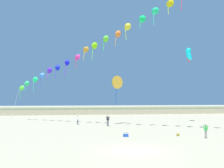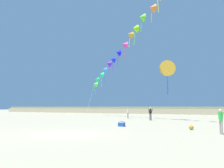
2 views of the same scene
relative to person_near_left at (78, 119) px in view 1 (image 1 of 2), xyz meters
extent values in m
plane|color=#C1B28E|center=(4.91, -20.52, -0.93)|extent=(240.00, 240.00, 0.00)
cube|color=tan|center=(4.91, 26.99, -0.31)|extent=(120.00, 10.10, 1.26)
cube|color=gray|center=(4.91, 26.99, 0.50)|extent=(120.00, 8.58, 0.72)
cylinder|color=#474C56|center=(0.03, -0.07, -0.53)|extent=(0.12, 0.12, 0.81)
cylinder|color=#474C56|center=(-0.03, 0.07, -0.53)|extent=(0.12, 0.12, 0.81)
cylinder|color=white|center=(0.00, 0.00, 0.17)|extent=(0.21, 0.21, 0.58)
cylinder|color=white|center=(0.07, -0.17, 0.21)|extent=(0.15, 0.21, 0.55)
cylinder|color=white|center=(-0.07, 0.17, 0.21)|extent=(0.15, 0.21, 0.55)
sphere|color=tan|center=(0.00, 0.00, 0.57)|extent=(0.22, 0.22, 0.22)
cylinder|color=#474C56|center=(4.79, -3.21, -0.50)|extent=(0.13, 0.13, 0.87)
cylinder|color=#474C56|center=(4.64, -3.20, -0.50)|extent=(0.13, 0.13, 0.87)
cylinder|color=black|center=(4.71, -3.21, 0.25)|extent=(0.23, 0.23, 0.62)
cylinder|color=black|center=(4.91, -3.22, 0.30)|extent=(0.21, 0.10, 0.59)
cylinder|color=black|center=(4.51, -3.20, 0.30)|extent=(0.21, 0.10, 0.59)
sphere|color=beige|center=(4.71, -3.21, 0.68)|extent=(0.24, 0.24, 0.24)
cylinder|color=gray|center=(14.01, -16.01, -0.52)|extent=(0.12, 0.12, 0.83)
cylinder|color=gray|center=(13.93, -15.89, -0.52)|extent=(0.12, 0.12, 0.83)
cylinder|color=green|center=(13.97, -15.95, 0.19)|extent=(0.22, 0.22, 0.59)
cylinder|color=green|center=(14.08, -16.10, 0.23)|extent=(0.18, 0.21, 0.56)
cylinder|color=green|center=(13.86, -15.80, 0.23)|extent=(0.18, 0.21, 0.56)
sphere|color=beige|center=(13.97, -15.95, 0.60)|extent=(0.22, 0.22, 0.22)
cone|color=#56EC33|center=(-11.29, 8.40, 5.54)|extent=(1.43, 1.38, 1.22)
cylinder|color=#39E542|center=(-11.41, 8.49, 4.39)|extent=(0.28, 0.21, 1.86)
cone|color=#1EC361|center=(-10.11, 7.18, 6.29)|extent=(1.31, 1.28, 1.12)
cylinder|color=#39E5A9|center=(-10.22, 7.27, 5.46)|extent=(0.12, 0.22, 1.22)
cone|color=#19F176|center=(-8.31, 5.99, 7.09)|extent=(1.42, 1.37, 1.22)
cylinder|color=#39E5AC|center=(-8.42, 6.08, 5.79)|extent=(0.15, 0.19, 2.16)
cone|color=#3583F0|center=(-6.90, 4.73, 7.74)|extent=(1.38, 1.38, 1.19)
cylinder|color=blue|center=(-7.01, 4.82, 6.55)|extent=(0.17, 0.16, 1.96)
cone|color=#4D20D8|center=(-5.39, 3.52, 8.55)|extent=(1.34, 1.22, 1.14)
cylinder|color=#8C39E5|center=(-5.51, 3.62, 7.64)|extent=(0.19, 0.24, 1.39)
cone|color=#0D1DE3|center=(-3.85, 2.32, 8.94)|extent=(1.36, 1.35, 1.17)
cylinder|color=#5639E5|center=(-3.97, 2.41, 7.85)|extent=(0.11, 0.20, 1.73)
cone|color=#0E10E1|center=(-2.13, 0.98, 9.68)|extent=(1.34, 1.36, 1.17)
cylinder|color=#6039E5|center=(-2.25, 1.08, 8.38)|extent=(0.33, 0.33, 2.15)
cone|color=#D83194|center=(-0.30, -0.49, 10.47)|extent=(1.44, 1.43, 1.23)
cylinder|color=#E53976|center=(-0.42, -0.40, 9.37)|extent=(0.24, 0.13, 1.76)
cone|color=#C28524|center=(1.06, -1.43, 11.62)|extent=(1.42, 1.38, 1.22)
cylinder|color=yellow|center=(0.94, -1.34, 10.56)|extent=(0.22, 0.10, 1.69)
cone|color=#74D40B|center=(2.40, -2.63, 11.98)|extent=(1.32, 1.25, 1.12)
cylinder|color=#6AE539|center=(2.29, -2.54, 10.66)|extent=(0.22, 0.28, 2.19)
cone|color=#4FC32C|center=(4.07, -4.24, 12.75)|extent=(1.29, 1.26, 1.10)
cylinder|color=#39E53B|center=(3.95, -4.15, 11.66)|extent=(0.18, 0.27, 1.74)
cone|color=orange|center=(5.83, -5.15, 13.35)|extent=(1.29, 1.28, 1.11)
cylinder|color=gold|center=(5.72, -5.06, 12.31)|extent=(0.22, 0.23, 1.65)
cone|color=gold|center=(7.11, -6.51, 14.12)|extent=(1.32, 1.26, 1.12)
cylinder|color=#C2E539|center=(6.99, -6.42, 12.97)|extent=(0.21, 0.21, 1.86)
cone|color=#10CF5B|center=(9.01, -7.75, 14.96)|extent=(1.31, 1.27, 1.12)
cylinder|color=#39E5A6|center=(8.89, -7.66, 14.12)|extent=(0.16, 0.14, 1.25)
cone|color=#1BC97B|center=(10.58, -9.09, 15.75)|extent=(1.33, 1.24, 1.13)
cylinder|color=#39E5C1|center=(10.46, -9.00, 14.59)|extent=(0.25, 0.21, 1.89)
cone|color=#C2BA0B|center=(12.23, -10.38, 16.42)|extent=(1.37, 1.35, 1.18)
cylinder|color=#C3E539|center=(12.11, -10.28, 15.52)|extent=(0.11, 0.12, 1.37)
cylinder|color=#E5395F|center=(13.42, -11.56, 15.86)|extent=(0.24, 0.11, 2.02)
cylinder|color=silver|center=(-12.15, 7.86, 2.29)|extent=(1.34, 1.07, 6.46)
cylinder|color=#10D6E1|center=(19.76, -0.29, 11.27)|extent=(1.32, 1.08, 1.97)
sphere|color=#10D6E1|center=(19.76, -0.29, 12.10)|extent=(0.87, 0.87, 0.87)
cone|color=red|center=(19.76, -0.29, 10.26)|extent=(0.90, 0.90, 0.66)
sphere|color=black|center=(19.76, -0.29, 12.35)|extent=(0.18, 0.18, 0.18)
cone|color=gold|center=(6.39, -0.86, 6.13)|extent=(2.31, 1.63, 2.22)
cone|color=blue|center=(6.39, -0.86, 6.15)|extent=(1.29, 0.94, 1.22)
cylinder|color=blue|center=(6.39, -0.86, 4.17)|extent=(0.15, 0.54, 3.25)
cube|color=blue|center=(5.56, -13.51, -0.75)|extent=(0.56, 0.40, 0.36)
cube|color=white|center=(5.56, -13.51, -0.54)|extent=(0.58, 0.41, 0.06)
cylinder|color=black|center=(5.56, -13.51, -0.48)|extent=(0.45, 0.03, 0.03)
sphere|color=orange|center=(11.71, -13.78, -0.75)|extent=(0.36, 0.36, 0.36)
cylinder|color=green|center=(11.71, -13.78, -0.75)|extent=(0.36, 0.36, 0.09)
camera|label=1|loc=(0.33, -40.38, 3.48)|focal=38.00mm
camera|label=2|loc=(15.16, -33.04, 0.86)|focal=38.00mm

